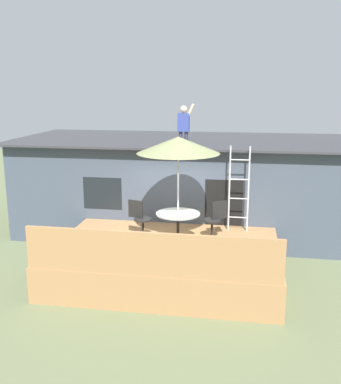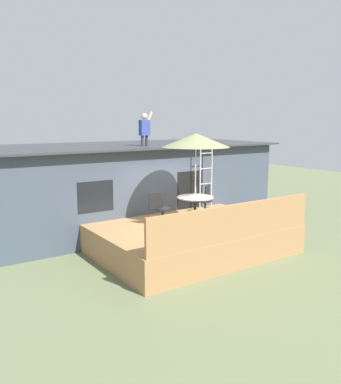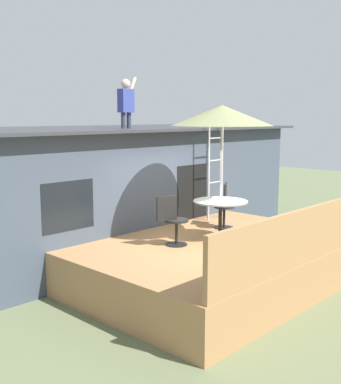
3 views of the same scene
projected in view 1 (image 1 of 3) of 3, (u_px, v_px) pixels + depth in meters
ground_plane at (168, 274)px, 10.83m from camera, size 40.00×40.00×0.00m
house at (187, 185)px, 13.95m from camera, size 10.50×4.50×2.88m
deck at (168, 258)px, 10.74m from camera, size 5.23×3.98×0.80m
deck_railing at (150, 254)px, 8.68m from camera, size 5.13×0.08×0.90m
patio_table at (178, 220)px, 10.48m from camera, size 1.04×1.04×0.74m
patio_umbrella at (178, 145)px, 10.07m from camera, size 1.90×1.90×2.54m
step_ladder at (239, 189)px, 11.31m from camera, size 0.52×0.04×2.20m
person_figure at (184, 122)px, 12.37m from camera, size 0.47×0.20×1.11m
patio_chair_left at (140, 219)px, 10.97m from camera, size 0.61×0.44×0.92m
patio_chair_right at (215, 220)px, 10.89m from camera, size 0.57×0.45×0.92m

